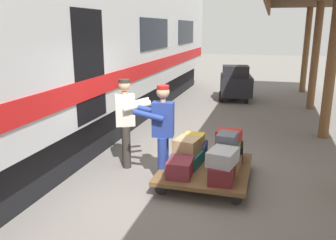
# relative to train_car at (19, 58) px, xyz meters

# --- Properties ---
(ground_plane) EXTENTS (60.00, 60.00, 0.00)m
(ground_plane) POSITION_rel_train_car_xyz_m (-3.42, 0.00, -2.06)
(ground_plane) COLOR slate
(train_car) EXTENTS (3.03, 21.65, 4.00)m
(train_car) POSITION_rel_train_car_xyz_m (0.00, 0.00, 0.00)
(train_car) COLOR silver
(train_car) RESTS_ON ground_plane
(luggage_cart) EXTENTS (1.50, 1.77, 0.27)m
(luggage_cart) POSITION_rel_train_car_xyz_m (-3.67, 0.06, -1.83)
(luggage_cart) COLOR brown
(luggage_cart) RESTS_ON ground_plane
(suitcase_burgundy_valise) EXTENTS (0.41, 0.52, 0.28)m
(suitcase_burgundy_valise) POSITION_rel_train_car_xyz_m (-3.33, 0.54, -1.65)
(suitcase_burgundy_valise) COLOR maroon
(suitcase_burgundy_valise) RESTS_ON luggage_cart
(suitcase_black_hardshell) EXTENTS (0.55, 0.49, 0.30)m
(suitcase_black_hardshell) POSITION_rel_train_car_xyz_m (-4.01, -0.43, -1.64)
(suitcase_black_hardshell) COLOR black
(suitcase_black_hardshell) RESTS_ON luggage_cart
(suitcase_navy_fabric) EXTENTS (0.53, 0.60, 0.23)m
(suitcase_navy_fabric) POSITION_rel_train_car_xyz_m (-3.33, -0.43, -1.67)
(suitcase_navy_fabric) COLOR navy
(suitcase_navy_fabric) RESTS_ON luggage_cart
(suitcase_teal_softside) EXTENTS (0.54, 0.65, 0.22)m
(suitcase_teal_softside) POSITION_rel_train_car_xyz_m (-3.33, 0.06, -1.68)
(suitcase_teal_softside) COLOR #1E666B
(suitcase_teal_softside) RESTS_ON luggage_cart
(suitcase_maroon_trunk) EXTENTS (0.40, 0.60, 0.28)m
(suitcase_maroon_trunk) POSITION_rel_train_car_xyz_m (-4.01, 0.54, -1.65)
(suitcase_maroon_trunk) COLOR maroon
(suitcase_maroon_trunk) RESTS_ON luggage_cart
(suitcase_brown_leather) EXTENTS (0.53, 0.60, 0.19)m
(suitcase_brown_leather) POSITION_rel_train_car_xyz_m (-4.01, 0.06, -1.69)
(suitcase_brown_leather) COLOR brown
(suitcase_brown_leather) RESTS_ON luggage_cart
(suitcase_olive_duffel) EXTENTS (0.38, 0.51, 0.24)m
(suitcase_olive_duffel) POSITION_rel_train_car_xyz_m (-4.05, 0.06, -1.48)
(suitcase_olive_duffel) COLOR brown
(suitcase_olive_duffel) RESTS_ON suitcase_brown_leather
(suitcase_tan_vintage) EXTENTS (0.46, 0.50, 0.26)m
(suitcase_tan_vintage) POSITION_rel_train_car_xyz_m (-3.33, 0.02, -1.44)
(suitcase_tan_vintage) COLOR tan
(suitcase_tan_vintage) RESTS_ON suitcase_teal_softside
(suitcase_yellow_case) EXTENTS (0.39, 0.57, 0.14)m
(suitcase_yellow_case) POSITION_rel_train_car_xyz_m (-3.32, -0.47, -1.48)
(suitcase_yellow_case) COLOR gold
(suitcase_yellow_case) RESTS_ON suitcase_navy_fabric
(suitcase_gray_aluminum) EXTENTS (0.49, 0.59, 0.23)m
(suitcase_gray_aluminum) POSITION_rel_train_car_xyz_m (-4.02, 0.54, -1.39)
(suitcase_gray_aluminum) COLOR #9EA0A5
(suitcase_gray_aluminum) RESTS_ON suitcase_maroon_trunk
(suitcase_red_plastic) EXTENTS (0.46, 0.42, 0.24)m
(suitcase_red_plastic) POSITION_rel_train_car_xyz_m (-4.00, -0.46, -1.37)
(suitcase_red_plastic) COLOR #AD231E
(suitcase_red_plastic) RESTS_ON suitcase_black_hardshell
(suitcase_slate_roller) EXTENTS (0.34, 0.44, 0.20)m
(suitcase_slate_roller) POSITION_rel_train_car_xyz_m (-4.02, 0.02, -1.26)
(suitcase_slate_roller) COLOR #4C515B
(suitcase_slate_roller) RESTS_ON suitcase_olive_duffel
(porter_in_overalls) EXTENTS (0.70, 0.48, 1.70)m
(porter_in_overalls) POSITION_rel_train_car_xyz_m (-2.93, 0.23, -1.14)
(porter_in_overalls) COLOR navy
(porter_in_overalls) RESTS_ON ground_plane
(porter_by_door) EXTENTS (0.74, 0.61, 1.70)m
(porter_by_door) POSITION_rel_train_car_xyz_m (-2.08, -0.23, -1.14)
(porter_by_door) COLOR #332D28
(porter_by_door) RESTS_ON ground_plane
(baggage_tug) EXTENTS (1.35, 1.85, 1.30)m
(baggage_tug) POSITION_rel_train_car_xyz_m (-3.47, -7.28, -1.43)
(baggage_tug) COLOR black
(baggage_tug) RESTS_ON ground_plane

